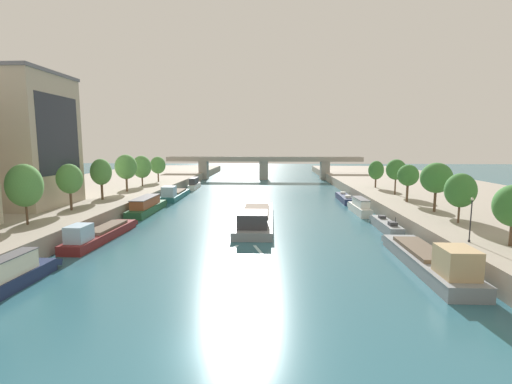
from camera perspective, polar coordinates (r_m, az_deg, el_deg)
The scene contains 28 objects.
ground_plane at distance 22.68m, azimuth -5.87°, elevation -23.06°, with size 400.00×400.00×0.00m, color #2D6070.
quay_left at distance 85.53m, azimuth -26.04°, elevation -0.25°, with size 36.00×170.00×2.26m, color gray.
quay_right at distance 82.78m, azimuth 27.65°, elevation -0.58°, with size 36.00×170.00×2.26m, color gray.
barge_midriver at distance 53.55m, azimuth -0.13°, elevation -3.98°, with size 5.22×24.19×2.92m.
wake_behind_barge at distance 39.37m, azimuth -1.87°, elevation -9.50°, with size 5.60×5.89×0.03m.
moored_boat_left_upstream at distance 35.33m, azimuth -34.21°, elevation -10.89°, with size 1.91×10.58×2.78m.
moored_boat_left_second at distance 47.78m, azimuth -23.34°, elevation -6.03°, with size 3.20×15.06×2.86m.
moored_boat_left_far at distance 64.21m, azimuth -16.74°, elevation -2.12°, with size 3.03×14.47×2.77m.
moored_boat_left_midway at distance 79.82m, azimuth -12.66°, elevation -0.34°, with size 3.74×16.13×3.10m.
moored_boat_left_lone at distance 96.41m, azimuth -9.64°, elevation 1.24°, with size 2.09×10.43×2.91m.
moored_boat_right_end at distance 37.35m, azimuth 25.64°, elevation -9.58°, with size 3.51×16.63×3.50m.
moored_boat_right_near at distance 52.05m, azimuth 19.66°, elevation -4.96°, with size 1.77×10.05×2.41m.
moored_boat_right_downstream at distance 63.30m, azimuth 15.94°, elevation -2.26°, with size 2.09×10.03×2.68m.
moored_boat_right_midway at distance 76.30m, azimuth 13.72°, elevation -0.93°, with size 2.16×12.17×2.31m.
tree_left_past_mid at distance 49.38m, azimuth -32.53°, elevation 0.87°, with size 3.91×3.91×7.04m.
tree_left_by_lamp at distance 57.19m, azimuth -27.19°, elevation 1.84°, with size 3.47×3.47×6.56m.
tree_left_far at distance 66.27m, azimuth -23.12°, elevation 2.89°, with size 3.44×3.44×6.86m.
tree_left_end_of_row at distance 75.61m, azimuth -19.71°, elevation 3.72°, with size 4.19×4.19×7.28m.
tree_left_second at distance 85.25m, azimuth -17.47°, elevation 3.77°, with size 4.16×4.16×6.75m.
tree_left_midway at distance 93.69m, azimuth -15.12°, elevation 4.08°, with size 3.73×3.73×6.23m.
tree_right_midway at distance 48.91m, azimuth 29.39°, elevation 0.22°, with size 3.51×3.51×5.91m.
tree_right_distant at distance 55.49m, azimuth 26.41°, elevation 1.98°, with size 4.16×4.16×6.79m.
tree_right_third at distance 63.28m, azimuth 22.73°, elevation 2.41°, with size 3.30×3.30×6.05m.
tree_right_past_mid at distance 72.00m, azimuth 21.09°, elevation 3.29°, with size 3.59×3.59×6.53m.
tree_right_end_of_row at distance 82.23m, azimuth 18.30°, elevation 3.26°, with size 3.25×3.25×5.76m.
lamppost_right_bank at distance 40.00m, azimuth 30.62°, elevation -3.49°, with size 0.28×0.28×4.29m.
building_left_far_end at distance 64.66m, azimuth -32.76°, elevation 6.87°, with size 11.65×13.24×19.75m.
bridge_far at distance 120.24m, azimuth 1.23°, elevation 4.27°, with size 64.05×4.40×7.46m.
Camera 1 is at (3.04, -19.30, 11.51)m, focal length 25.53 mm.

